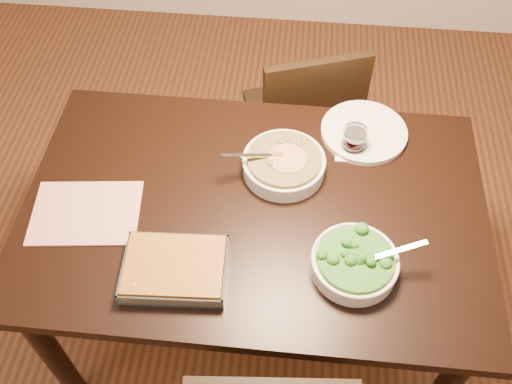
{
  "coord_description": "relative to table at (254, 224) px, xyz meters",
  "views": [
    {
      "loc": [
        0.11,
        -1.02,
        2.13
      ],
      "look_at": [
        0.0,
        0.01,
        0.8
      ],
      "focal_mm": 40.0,
      "sensor_mm": 36.0,
      "label": 1
    }
  ],
  "objects": [
    {
      "name": "magazine_a",
      "position": [
        -0.5,
        -0.08,
        0.1
      ],
      "size": [
        0.34,
        0.27,
        0.01
      ],
      "primitive_type": "cube",
      "rotation": [
        0.0,
        0.0,
        0.11
      ],
      "color": "#B23A33",
      "rests_on": "table"
    },
    {
      "name": "chair_far",
      "position": [
        0.14,
        0.67,
        -0.18
      ],
      "size": [
        0.51,
        0.51,
        0.85
      ],
      "rotation": [
        0.0,
        0.0,
        3.48
      ],
      "color": "black",
      "rests_on": "ground"
    },
    {
      "name": "baking_dish",
      "position": [
        -0.19,
        -0.25,
        0.12
      ],
      "size": [
        0.29,
        0.22,
        0.05
      ],
      "rotation": [
        0.0,
        0.0,
        0.06
      ],
      "color": "silver",
      "rests_on": "table"
    },
    {
      "name": "coaster",
      "position": [
        0.3,
        0.26,
        0.1
      ],
      "size": [
        0.11,
        0.11,
        0.0
      ],
      "primitive_type": "cube",
      "color": "white",
      "rests_on": "table"
    },
    {
      "name": "wine_tumbler",
      "position": [
        0.3,
        0.26,
        0.14
      ],
      "size": [
        0.08,
        0.08,
        0.09
      ],
      "color": "black",
      "rests_on": "coaster"
    },
    {
      "name": "dinner_plate",
      "position": [
        0.33,
        0.33,
        0.1
      ],
      "size": [
        0.29,
        0.29,
        0.02
      ],
      "primitive_type": "cylinder",
      "color": "silver",
      "rests_on": "table"
    },
    {
      "name": "table",
      "position": [
        0.0,
        0.0,
        0.0
      ],
      "size": [
        1.4,
        0.9,
        0.75
      ],
      "color": "black",
      "rests_on": "ground"
    },
    {
      "name": "stew_bowl",
      "position": [
        0.08,
        0.14,
        0.13
      ],
      "size": [
        0.28,
        0.26,
        0.1
      ],
      "color": "white",
      "rests_on": "table"
    },
    {
      "name": "broccoli_bowl",
      "position": [
        0.3,
        -0.19,
        0.13
      ],
      "size": [
        0.27,
        0.24,
        0.09
      ],
      "color": "white",
      "rests_on": "table"
    },
    {
      "name": "ground",
      "position": [
        0.0,
        0.0,
        -0.65
      ],
      "size": [
        4.0,
        4.0,
        0.0
      ],
      "primitive_type": "plane",
      "color": "#432313",
      "rests_on": "ground"
    }
  ]
}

